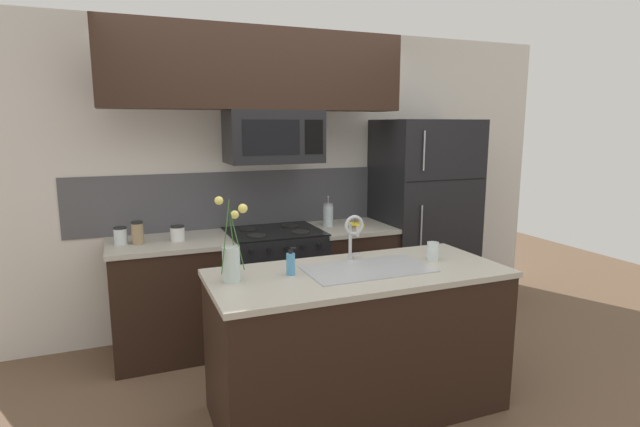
{
  "coord_description": "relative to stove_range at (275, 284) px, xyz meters",
  "views": [
    {
      "loc": [
        -1.15,
        -2.97,
        1.78
      ],
      "look_at": [
        0.15,
        0.27,
        1.16
      ],
      "focal_mm": 28.0,
      "sensor_mm": 36.0,
      "label": 1
    }
  ],
  "objects": [
    {
      "name": "microwave",
      "position": [
        0.0,
        -0.02,
        1.23
      ],
      "size": [
        0.74,
        0.4,
        0.41
      ],
      "color": "black"
    },
    {
      "name": "french_press",
      "position": [
        0.51,
        0.06,
        0.55
      ],
      "size": [
        0.09,
        0.09,
        0.27
      ],
      "color": "silver",
      "rests_on": "back_counter_right"
    },
    {
      "name": "stove_range",
      "position": [
        0.0,
        0.0,
        0.0
      ],
      "size": [
        0.76,
        0.64,
        0.93
      ],
      "color": "black",
      "rests_on": "ground"
    },
    {
      "name": "banana_bunch",
      "position": [
        0.72,
        -0.06,
        0.47
      ],
      "size": [
        0.19,
        0.15,
        0.08
      ],
      "color": "yellow",
      "rests_on": "back_counter_right"
    },
    {
      "name": "storage_jar_short",
      "position": [
        -0.77,
        -0.02,
        0.51
      ],
      "size": [
        0.11,
        0.11,
        0.12
      ],
      "color": "silver",
      "rests_on": "back_counter_left"
    },
    {
      "name": "dish_soap_bottle",
      "position": [
        -0.25,
        -1.18,
        0.52
      ],
      "size": [
        0.06,
        0.05,
        0.16
      ],
      "color": "#4C93C6",
      "rests_on": "island_counter"
    },
    {
      "name": "island_counter",
      "position": [
        0.16,
        -1.25,
        -0.01
      ],
      "size": [
        1.81,
        0.8,
        0.91
      ],
      "color": "black",
      "rests_on": "ground"
    },
    {
      "name": "ground_plane",
      "position": [
        -0.0,
        -0.9,
        -0.46
      ],
      "size": [
        10.0,
        10.0,
        0.0
      ],
      "primitive_type": "plane",
      "color": "brown"
    },
    {
      "name": "sink_faucet",
      "position": [
        0.22,
        -1.04,
        0.65
      ],
      "size": [
        0.14,
        0.14,
        0.31
      ],
      "color": "#B7BABF",
      "rests_on": "island_counter"
    },
    {
      "name": "flower_vase",
      "position": [
        -0.6,
        -1.17,
        0.58
      ],
      "size": [
        0.19,
        0.17,
        0.5
      ],
      "color": "silver",
      "rests_on": "island_counter"
    },
    {
      "name": "drinking_glass",
      "position": [
        0.71,
        -1.22,
        0.51
      ],
      "size": [
        0.08,
        0.08,
        0.12
      ],
      "color": "silver",
      "rests_on": "island_counter"
    },
    {
      "name": "back_counter_right",
      "position": [
        0.7,
        0.0,
        -0.01
      ],
      "size": [
        0.67,
        0.65,
        0.91
      ],
      "color": "black",
      "rests_on": "ground"
    },
    {
      "name": "kitchen_sink",
      "position": [
        0.22,
        -1.25,
        0.38
      ],
      "size": [
        0.76,
        0.42,
        0.16
      ],
      "color": "#ADAFB5",
      "rests_on": "island_counter"
    },
    {
      "name": "splash_band",
      "position": [
        -0.0,
        0.32,
        0.69
      ],
      "size": [
        3.2,
        0.01,
        0.48
      ],
      "primitive_type": "cube",
      "color": "#4C4C51",
      "rests_on": "rear_partition"
    },
    {
      "name": "refrigerator",
      "position": [
        1.44,
        0.02,
        0.45
      ],
      "size": [
        0.84,
        0.74,
        1.83
      ],
      "color": "black",
      "rests_on": "ground"
    },
    {
      "name": "storage_jar_medium",
      "position": [
        -1.06,
        -0.02,
        0.53
      ],
      "size": [
        0.09,
        0.09,
        0.17
      ],
      "color": "#997F5B",
      "rests_on": "back_counter_left"
    },
    {
      "name": "rear_partition",
      "position": [
        0.3,
        0.38,
        0.84
      ],
      "size": [
        5.2,
        0.1,
        2.6
      ],
      "primitive_type": "cube",
      "color": "silver",
      "rests_on": "ground"
    },
    {
      "name": "back_counter_left",
      "position": [
        -0.83,
        0.0,
        -0.01
      ],
      "size": [
        0.93,
        0.65,
        0.91
      ],
      "color": "black",
      "rests_on": "ground"
    },
    {
      "name": "upper_cabinet_band",
      "position": [
        -0.13,
        -0.05,
        1.73
      ],
      "size": [
        2.3,
        0.34,
        0.6
      ],
      "primitive_type": "cube",
      "color": "black"
    },
    {
      "name": "storage_jar_tall",
      "position": [
        -1.18,
        0.01,
        0.51
      ],
      "size": [
        0.09,
        0.09,
        0.13
      ],
      "color": "silver",
      "rests_on": "back_counter_left"
    }
  ]
}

